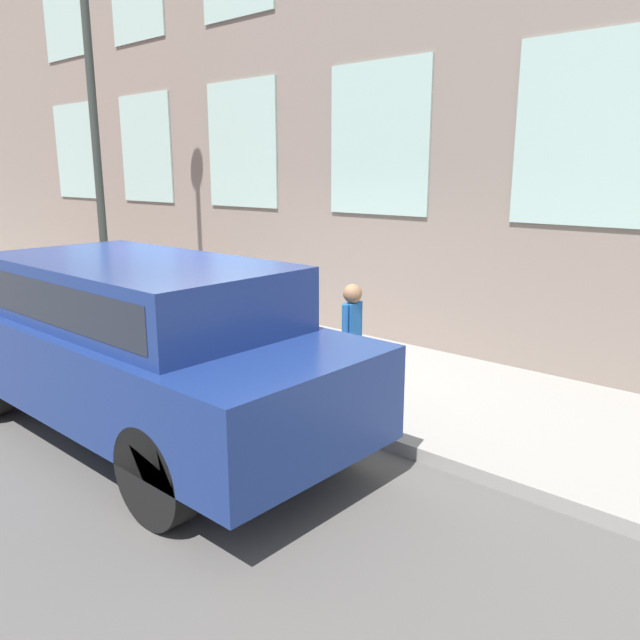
{
  "coord_description": "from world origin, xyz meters",
  "views": [
    {
      "loc": [
        -4.34,
        -5.28,
        2.5
      ],
      "look_at": [
        0.51,
        -0.95,
        0.94
      ],
      "focal_mm": 35.0,
      "sensor_mm": 36.0,
      "label": 1
    }
  ],
  "objects_px": {
    "person": "(352,331)",
    "parked_truck_navy_near": "(134,335)",
    "fire_hydrant": "(290,352)",
    "street_lamp": "(88,48)"
  },
  "relations": [
    {
      "from": "person",
      "to": "street_lamp",
      "type": "bearing_deg",
      "value": -11.08
    },
    {
      "from": "person",
      "to": "parked_truck_navy_near",
      "type": "height_order",
      "value": "parked_truck_navy_near"
    },
    {
      "from": "fire_hydrant",
      "to": "street_lamp",
      "type": "xyz_separation_m",
      "value": [
        0.1,
        4.04,
        3.68
      ]
    },
    {
      "from": "street_lamp",
      "to": "parked_truck_navy_near",
      "type": "bearing_deg",
      "value": -116.29
    },
    {
      "from": "fire_hydrant",
      "to": "street_lamp",
      "type": "distance_m",
      "value": 5.46
    },
    {
      "from": "fire_hydrant",
      "to": "parked_truck_navy_near",
      "type": "relative_size",
      "value": 0.15
    },
    {
      "from": "fire_hydrant",
      "to": "parked_truck_navy_near",
      "type": "height_order",
      "value": "parked_truck_navy_near"
    },
    {
      "from": "fire_hydrant",
      "to": "parked_truck_navy_near",
      "type": "bearing_deg",
      "value": 168.12
    },
    {
      "from": "parked_truck_navy_near",
      "to": "street_lamp",
      "type": "height_order",
      "value": "street_lamp"
    },
    {
      "from": "person",
      "to": "parked_truck_navy_near",
      "type": "distance_m",
      "value": 2.19
    }
  ]
}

